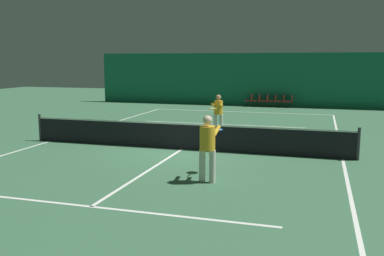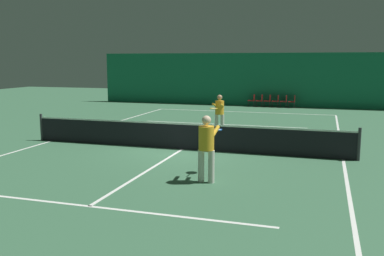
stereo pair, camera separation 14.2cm
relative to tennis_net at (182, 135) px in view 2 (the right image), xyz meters
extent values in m
plane|color=#386647|center=(0.00, 0.00, -0.51)|extent=(60.00, 60.00, 0.00)
cube|color=#196B4C|center=(0.00, 15.81, 1.34)|extent=(23.00, 0.12, 3.70)
cube|color=white|center=(0.00, 11.90, -0.51)|extent=(11.00, 0.10, 0.00)
cube|color=white|center=(0.00, 6.40, -0.51)|extent=(8.25, 0.10, 0.00)
cube|color=white|center=(0.00, -6.40, -0.51)|extent=(8.25, 0.10, 0.00)
cube|color=white|center=(-5.50, 0.00, -0.51)|extent=(0.10, 23.80, 0.00)
cube|color=white|center=(5.50, 0.00, -0.51)|extent=(0.10, 23.80, 0.00)
cube|color=white|center=(0.00, 0.00, -0.51)|extent=(0.10, 12.80, 0.00)
cube|color=black|center=(0.00, 0.00, -0.04)|extent=(11.90, 0.02, 0.95)
cube|color=white|center=(0.00, 0.00, 0.41)|extent=(11.90, 0.02, 0.05)
cylinder|color=#333338|center=(-5.95, 0.00, 0.02)|extent=(0.10, 0.10, 1.07)
cylinder|color=#333338|center=(5.95, 0.00, 0.02)|extent=(0.10, 0.10, 1.07)
cylinder|color=beige|center=(1.81, -3.81, -0.08)|extent=(0.17, 0.17, 0.87)
cylinder|color=beige|center=(2.09, -3.81, -0.08)|extent=(0.17, 0.17, 0.87)
cylinder|color=gold|center=(1.95, -3.81, 0.67)|extent=(0.41, 0.41, 0.63)
sphere|color=beige|center=(1.95, -3.81, 1.14)|extent=(0.24, 0.24, 0.24)
cylinder|color=gold|center=(1.79, -3.52, 0.82)|extent=(0.11, 0.60, 0.25)
cylinder|color=gold|center=(2.12, -3.53, 0.82)|extent=(0.11, 0.60, 0.25)
cylinder|color=black|center=(1.96, -3.09, 0.74)|extent=(0.03, 0.31, 0.03)
torus|color=#1951B2|center=(1.96, -2.78, 0.74)|extent=(0.33, 0.33, 0.03)
cylinder|color=silver|center=(1.96, -2.78, 0.74)|extent=(0.28, 0.28, 0.00)
cylinder|color=beige|center=(0.56, 3.88, -0.10)|extent=(0.16, 0.16, 0.83)
cylinder|color=beige|center=(0.30, 3.89, -0.10)|extent=(0.16, 0.16, 0.83)
cylinder|color=gold|center=(0.43, 3.88, 0.62)|extent=(0.39, 0.39, 0.60)
sphere|color=tan|center=(0.43, 3.88, 1.07)|extent=(0.23, 0.23, 0.23)
cylinder|color=gold|center=(0.58, 3.61, 0.75)|extent=(0.10, 0.57, 0.24)
cylinder|color=gold|center=(0.27, 3.61, 0.75)|extent=(0.10, 0.57, 0.24)
cylinder|color=black|center=(0.42, 3.19, 0.68)|extent=(0.03, 0.31, 0.03)
torus|color=gold|center=(0.42, 2.88, 0.68)|extent=(0.33, 0.33, 0.03)
cylinder|color=silver|center=(0.42, 2.88, 0.68)|extent=(0.28, 0.28, 0.00)
cylinder|color=#2D2D2D|center=(-0.25, 15.45, -0.32)|extent=(0.03, 0.03, 0.39)
cylinder|color=#2D2D2D|center=(-0.25, 15.07, -0.32)|extent=(0.03, 0.03, 0.39)
cylinder|color=#2D2D2D|center=(0.13, 15.45, -0.32)|extent=(0.03, 0.03, 0.39)
cylinder|color=#2D2D2D|center=(0.13, 15.07, -0.32)|extent=(0.03, 0.03, 0.39)
cube|color=#A51E1E|center=(-0.06, 15.26, -0.10)|extent=(0.44, 0.44, 0.05)
cube|color=#A51E1E|center=(0.14, 15.26, 0.13)|extent=(0.04, 0.44, 0.40)
cylinder|color=#2D2D2D|center=(0.30, 15.45, -0.32)|extent=(0.03, 0.03, 0.39)
cylinder|color=#2D2D2D|center=(0.30, 15.07, -0.32)|extent=(0.03, 0.03, 0.39)
cylinder|color=#2D2D2D|center=(0.68, 15.45, -0.32)|extent=(0.03, 0.03, 0.39)
cylinder|color=#2D2D2D|center=(0.68, 15.07, -0.32)|extent=(0.03, 0.03, 0.39)
cube|color=#A51E1E|center=(0.49, 15.26, -0.10)|extent=(0.44, 0.44, 0.05)
cube|color=#A51E1E|center=(0.69, 15.26, 0.13)|extent=(0.04, 0.44, 0.40)
cylinder|color=#2D2D2D|center=(0.85, 15.45, -0.32)|extent=(0.03, 0.03, 0.39)
cylinder|color=#2D2D2D|center=(0.85, 15.07, -0.32)|extent=(0.03, 0.03, 0.39)
cylinder|color=#2D2D2D|center=(1.23, 15.45, -0.32)|extent=(0.03, 0.03, 0.39)
cylinder|color=#2D2D2D|center=(1.23, 15.07, -0.32)|extent=(0.03, 0.03, 0.39)
cube|color=#A51E1E|center=(1.04, 15.26, -0.10)|extent=(0.44, 0.44, 0.05)
cube|color=#A51E1E|center=(1.24, 15.26, 0.13)|extent=(0.04, 0.44, 0.40)
cylinder|color=#2D2D2D|center=(1.40, 15.45, -0.32)|extent=(0.03, 0.03, 0.39)
cylinder|color=#2D2D2D|center=(1.40, 15.07, -0.32)|extent=(0.03, 0.03, 0.39)
cylinder|color=#2D2D2D|center=(1.78, 15.45, -0.32)|extent=(0.03, 0.03, 0.39)
cylinder|color=#2D2D2D|center=(1.78, 15.07, -0.32)|extent=(0.03, 0.03, 0.39)
cube|color=#A51E1E|center=(1.59, 15.26, -0.10)|extent=(0.44, 0.44, 0.05)
cube|color=#A51E1E|center=(1.79, 15.26, 0.13)|extent=(0.04, 0.44, 0.40)
cylinder|color=#2D2D2D|center=(1.95, 15.45, -0.32)|extent=(0.03, 0.03, 0.39)
cylinder|color=#2D2D2D|center=(1.95, 15.07, -0.32)|extent=(0.03, 0.03, 0.39)
cylinder|color=#2D2D2D|center=(2.33, 15.45, -0.32)|extent=(0.03, 0.03, 0.39)
cylinder|color=#2D2D2D|center=(2.33, 15.07, -0.32)|extent=(0.03, 0.03, 0.39)
cube|color=#A51E1E|center=(2.14, 15.26, -0.10)|extent=(0.44, 0.44, 0.05)
cube|color=#A51E1E|center=(2.34, 15.26, 0.13)|extent=(0.04, 0.44, 0.40)
cylinder|color=#2D2D2D|center=(2.50, 15.45, -0.32)|extent=(0.03, 0.03, 0.39)
cylinder|color=#2D2D2D|center=(2.50, 15.07, -0.32)|extent=(0.03, 0.03, 0.39)
cylinder|color=#2D2D2D|center=(2.88, 15.45, -0.32)|extent=(0.03, 0.03, 0.39)
cylinder|color=#2D2D2D|center=(2.88, 15.07, -0.32)|extent=(0.03, 0.03, 0.39)
cube|color=#A51E1E|center=(2.69, 15.26, -0.10)|extent=(0.44, 0.44, 0.05)
cube|color=#A51E1E|center=(2.89, 15.26, 0.13)|extent=(0.04, 0.44, 0.40)
camera|label=1|loc=(4.71, -14.37, 2.66)|focal=40.00mm
camera|label=2|loc=(4.85, -14.33, 2.66)|focal=40.00mm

